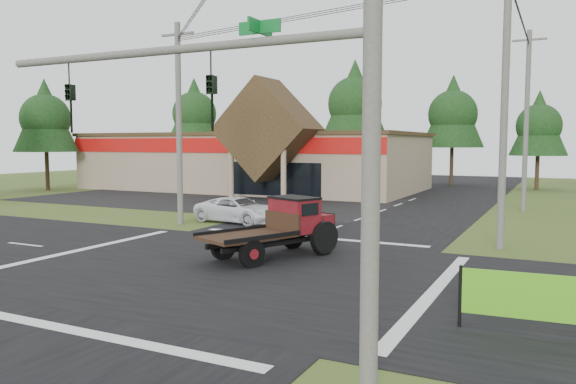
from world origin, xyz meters
The scene contains 19 objects.
ground centered at (0.00, 0.00, 0.00)m, with size 120.00×120.00×0.00m, color #394F1C.
road_ns centered at (0.00, 0.00, 0.01)m, with size 12.00×120.00×0.02m, color black.
road_ew centered at (0.00, 0.00, 0.01)m, with size 120.00×12.00×0.02m, color black.
parking_apron centered at (-14.00, 19.00, 0.01)m, with size 28.00×14.00×0.02m, color black.
cvs_building centered at (-15.70, 29.57, 2.78)m, with size 30.40×18.20×9.19m.
traffic_signal_mast centered at (5.82, -7.50, 4.43)m, with size 8.12×0.24×7.00m.
utility_pole_nr centered at (7.50, -7.50, 5.64)m, with size 2.00×0.30×11.00m.
utility_pole_nw centered at (-8.00, 8.00, 5.39)m, with size 2.00×0.30×10.50m.
utility_pole_ne centered at (8.00, 8.00, 5.89)m, with size 2.00×0.30×11.50m.
utility_pole_n centered at (8.00, 22.00, 5.74)m, with size 2.00×0.30×11.20m.
tree_row_a centered at (-30.00, 40.00, 8.05)m, with size 6.72×6.72×12.12m.
tree_row_b centered at (-20.00, 42.00, 6.70)m, with size 5.60×5.60×10.10m.
tree_row_c centered at (-10.00, 41.00, 8.72)m, with size 7.28×7.28×13.13m.
tree_row_d centered at (0.00, 42.00, 7.38)m, with size 6.16×6.16×11.11m.
tree_row_e centered at (8.00, 40.00, 6.03)m, with size 5.04×5.04×9.09m.
tree_side_w centered at (-32.00, 20.00, 6.70)m, with size 5.60×5.60×10.10m.
antique_flatbed_truck centered at (0.55, 2.28, 1.14)m, with size 2.08×5.44×2.27m, color #570C0F, non-canonical shape.
roadside_banner centered at (10.27, -2.64, 0.73)m, with size 4.30×0.13×1.47m, color #53B518, non-canonical shape.
white_pickup centered at (-5.49, 9.82, 0.69)m, with size 2.28×4.95×1.37m, color white.
Camera 1 is at (10.24, -16.01, 4.29)m, focal length 35.00 mm.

